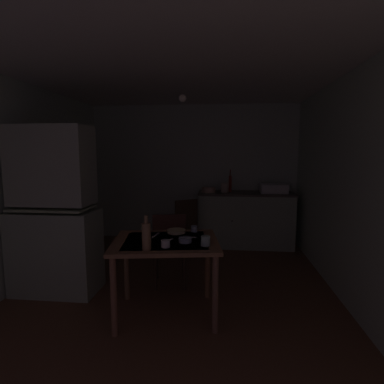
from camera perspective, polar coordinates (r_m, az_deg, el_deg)
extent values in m
plane|color=brown|center=(3.86, -3.12, -17.45)|extent=(5.36, 5.36, 0.00)
cube|color=silver|center=(5.72, 0.30, 3.49)|extent=(3.80, 0.10, 2.46)
cube|color=beige|center=(4.26, -29.39, 1.15)|extent=(0.10, 4.46, 2.46)
cube|color=silver|center=(3.73, 26.96, 0.53)|extent=(0.10, 4.46, 2.46)
cube|color=silver|center=(3.61, -3.42, 21.58)|extent=(3.80, 4.46, 0.10)
cube|color=#A9BDA3|center=(3.97, -23.67, -9.99)|extent=(0.94, 0.51, 0.96)
cube|color=#AEBBA5|center=(3.80, -24.45, 4.48)|extent=(0.87, 0.43, 0.88)
cube|color=#AEC798|center=(3.83, -24.26, -2.70)|extent=(0.85, 0.46, 0.02)
cube|color=#A9BDA3|center=(5.45, 9.78, -5.09)|extent=(1.58, 0.60, 0.90)
cube|color=#565447|center=(5.37, 9.89, -0.25)|extent=(1.61, 0.63, 0.03)
sphere|color=#2D2823|center=(5.13, 7.37, -5.33)|extent=(0.02, 0.02, 0.02)
cube|color=white|center=(5.41, 14.77, 0.64)|extent=(0.44, 0.34, 0.15)
cube|color=black|center=(5.41, 14.79, 1.38)|extent=(0.38, 0.28, 0.01)
cylinder|color=maroon|center=(5.39, 7.03, 1.50)|extent=(0.05, 0.05, 0.28)
cylinder|color=maroon|center=(5.31, 7.06, 2.49)|extent=(0.03, 0.12, 0.03)
cylinder|color=maroon|center=(5.44, 7.05, 3.55)|extent=(0.02, 0.16, 0.12)
cylinder|color=tan|center=(5.31, 3.10, 0.39)|extent=(0.23, 0.23, 0.08)
cylinder|color=beige|center=(5.35, 6.06, 0.80)|extent=(0.13, 0.13, 0.16)
cube|color=brown|center=(3.08, -4.86, -9.16)|extent=(1.13, 0.96, 0.04)
cube|color=#E5EECC|center=(3.07, -4.86, -8.85)|extent=(0.88, 0.75, 0.00)
cylinder|color=#8A5C42|center=(2.94, -14.21, -18.14)|extent=(0.06, 0.06, 0.73)
cylinder|color=brown|center=(2.91, 4.29, -18.24)|extent=(0.06, 0.06, 0.73)
cylinder|color=olive|center=(3.57, -11.98, -13.38)|extent=(0.06, 0.06, 0.73)
cylinder|color=brown|center=(3.54, 2.86, -13.39)|extent=(0.06, 0.06, 0.73)
cube|color=#3A271A|center=(3.85, -4.12, -10.67)|extent=(0.46, 0.46, 0.03)
cube|color=#3F241C|center=(3.60, -4.20, -7.81)|extent=(0.38, 0.09, 0.47)
cylinder|color=#3A271A|center=(4.09, -1.62, -12.85)|extent=(0.04, 0.04, 0.41)
cylinder|color=#3A271A|center=(4.09, -6.51, -12.87)|extent=(0.04, 0.04, 0.41)
cylinder|color=#3A271A|center=(3.77, -1.46, -14.65)|extent=(0.04, 0.04, 0.41)
cylinder|color=#3A271A|center=(3.78, -6.79, -14.67)|extent=(0.04, 0.04, 0.41)
cube|color=#392A18|center=(5.03, -2.00, -6.33)|extent=(0.56, 0.56, 0.03)
cube|color=#3C2C1B|center=(4.82, -1.04, -4.06)|extent=(0.33, 0.23, 0.44)
cylinder|color=#392A18|center=(5.31, -1.13, -8.05)|extent=(0.04, 0.04, 0.41)
cylinder|color=#392A18|center=(5.17, -4.53, -8.50)|extent=(0.04, 0.04, 0.41)
cylinder|color=#392A18|center=(5.02, 0.64, -8.97)|extent=(0.04, 0.04, 0.41)
cylinder|color=#392A18|center=(4.87, -2.92, -9.49)|extent=(0.04, 0.04, 0.41)
cylinder|color=beige|center=(3.33, -2.90, -7.22)|extent=(0.20, 0.20, 0.03)
cylinder|color=#9EB2C6|center=(2.99, -1.26, -8.80)|extent=(0.12, 0.12, 0.05)
cylinder|color=white|center=(2.85, -4.88, -9.44)|extent=(0.08, 0.08, 0.06)
cylinder|color=#9EB2C6|center=(3.37, 0.40, -6.78)|extent=(0.07, 0.07, 0.07)
cylinder|color=#ADD1C1|center=(2.88, 2.49, -8.98)|extent=(0.09, 0.09, 0.09)
cylinder|color=olive|center=(2.78, -8.39, -8.11)|extent=(0.08, 0.08, 0.24)
cylinder|color=olive|center=(2.74, -8.45, -5.01)|extent=(0.04, 0.04, 0.07)
cube|color=silver|center=(3.25, -6.76, -7.93)|extent=(0.05, 0.20, 0.00)
cube|color=beige|center=(3.15, -0.31, -8.36)|extent=(0.13, 0.03, 0.00)
cube|color=beige|center=(3.06, -4.15, -8.85)|extent=(0.05, 0.12, 0.00)
sphere|color=#F9EFCC|center=(3.43, -1.73, 16.84)|extent=(0.08, 0.08, 0.08)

